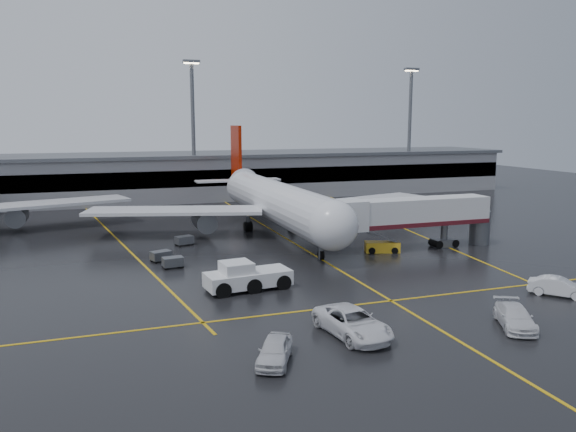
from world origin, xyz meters
name	(u,v)px	position (x,y,z in m)	size (l,w,h in m)	color
ground	(298,246)	(0.00, 0.00, 0.00)	(220.00, 220.00, 0.00)	black
apron_line_centre	(298,246)	(0.00, 0.00, 0.01)	(0.25, 90.00, 0.02)	gold
apron_line_stop	(391,301)	(0.00, -22.00, 0.01)	(60.00, 0.25, 0.02)	gold
apron_line_left	(119,241)	(-20.00, 10.00, 0.01)	(0.25, 70.00, 0.02)	gold
apron_line_right	(391,223)	(18.00, 10.00, 0.01)	(0.25, 70.00, 0.02)	gold
terminal	(215,175)	(0.00, 47.93, 4.32)	(122.00, 19.00, 8.60)	gray
light_mast_mid	(193,122)	(-5.00, 42.00, 14.47)	(3.00, 1.20, 25.45)	#595B60
light_mast_right	(410,122)	(40.00, 42.00, 14.47)	(3.00, 1.20, 25.45)	#595B60
main_airliner	(273,200)	(0.00, 9.70, 4.21)	(48.80, 45.60, 14.10)	silver
jet_bridge	(414,216)	(11.87, -6.00, 3.93)	(19.90, 3.40, 6.05)	silver
pushback_tractor	(246,278)	(-10.41, -14.99, 1.06)	(7.70, 3.90, 2.65)	silver
belt_loader	(382,247)	(7.82, -6.10, 0.60)	(4.12, 2.76, 2.41)	gold
service_van_a	(353,323)	(-6.30, -27.83, 0.93)	(3.10, 6.72, 1.87)	white
service_van_b	(515,317)	(5.32, -30.14, 0.76)	(2.14, 5.27, 1.53)	silver
service_van_c	(559,287)	(13.95, -25.43, 0.79)	(1.67, 4.80, 1.58)	silver
service_van_d	(275,350)	(-12.63, -30.22, 0.77)	(1.83, 4.54, 1.55)	silver
baggage_cart_a	(173,262)	(-15.44, -5.49, 0.63)	(2.13, 1.51, 1.12)	#595B60
baggage_cart_b	(161,256)	(-16.26, -2.35, 0.63)	(2.32, 1.89, 1.12)	#595B60
baggage_cart_c	(184,240)	(-12.73, 4.74, 0.63)	(2.31, 1.87, 1.12)	#595B60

